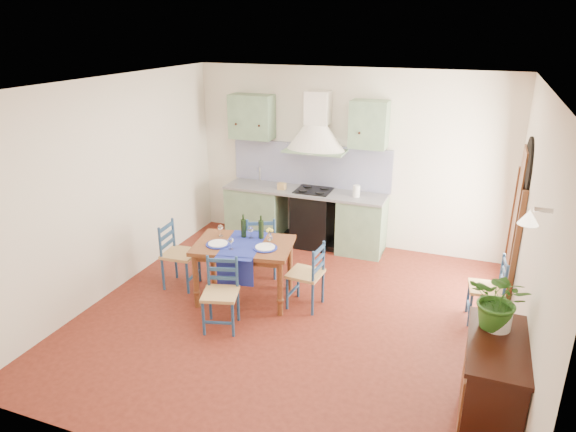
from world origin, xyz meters
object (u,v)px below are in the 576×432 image
object	(u,v)px
chair_near	(221,293)
potted_plant	(500,300)
sideboard	(492,385)
dining_table	(244,250)

from	to	relation	value
chair_near	potted_plant	bearing A→B (deg)	-9.16
chair_near	sideboard	xyz separation A→B (m)	(2.96, -0.70, 0.07)
sideboard	potted_plant	size ratio (longest dim) A/B	1.93
potted_plant	chair_near	bearing A→B (deg)	170.84
sideboard	potted_plant	world-z (taller)	potted_plant
dining_table	chair_near	distance (m)	0.75
dining_table	sideboard	size ratio (longest dim) A/B	1.28
chair_near	potted_plant	world-z (taller)	potted_plant
chair_near	sideboard	bearing A→B (deg)	-13.27
dining_table	chair_near	xyz separation A→B (m)	(0.03, -0.71, -0.25)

